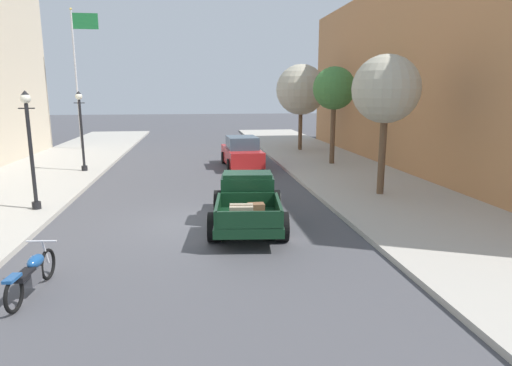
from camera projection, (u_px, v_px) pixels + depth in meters
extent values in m
plane|color=#47474C|center=(198.00, 223.00, 13.41)|extent=(140.00, 140.00, 0.00)
cube|color=#ADA89E|center=(420.00, 212.00, 14.38)|extent=(5.50, 64.00, 0.15)
cube|color=#B27A4C|center=(503.00, 76.00, 22.82)|extent=(12.00, 28.00, 9.56)
cube|color=black|center=(248.00, 209.00, 13.03)|extent=(2.28, 5.06, 0.24)
cube|color=black|center=(247.00, 189.00, 13.27)|extent=(1.67, 1.26, 0.80)
cube|color=black|center=(247.00, 174.00, 13.13)|extent=(1.53, 1.08, 0.12)
cube|color=#3D4C5B|center=(247.00, 180.00, 13.79)|extent=(1.32, 0.18, 0.44)
cube|color=black|center=(247.00, 185.00, 14.57)|extent=(1.47, 1.63, 0.52)
cube|color=silver|center=(247.00, 181.00, 15.36)|extent=(0.69, 0.17, 0.47)
cube|color=black|center=(248.00, 217.00, 11.63)|extent=(1.91, 2.27, 0.04)
cube|color=black|center=(218.00, 210.00, 11.56)|extent=(0.31, 2.10, 0.44)
cube|color=black|center=(279.00, 209.00, 11.61)|extent=(0.31, 2.10, 0.44)
cube|color=black|center=(249.00, 220.00, 10.60)|extent=(1.62, 0.25, 0.44)
cube|color=black|center=(248.00, 200.00, 12.58)|extent=(1.62, 0.25, 0.44)
cylinder|color=black|center=(220.00, 202.00, 14.35)|extent=(0.44, 0.83, 0.80)
cylinder|color=silver|center=(214.00, 202.00, 14.35)|extent=(0.08, 0.65, 0.66)
cylinder|color=silver|center=(214.00, 202.00, 14.34)|extent=(0.05, 0.24, 0.24)
cylinder|color=black|center=(274.00, 202.00, 14.41)|extent=(0.44, 0.83, 0.80)
cylinder|color=silver|center=(280.00, 202.00, 14.41)|extent=(0.08, 0.65, 0.66)
cylinder|color=silver|center=(280.00, 202.00, 14.41)|extent=(0.05, 0.24, 0.24)
cylinder|color=black|center=(215.00, 227.00, 11.71)|extent=(0.44, 0.83, 0.80)
cylinder|color=silver|center=(208.00, 227.00, 11.71)|extent=(0.08, 0.65, 0.66)
cylinder|color=silver|center=(207.00, 227.00, 11.71)|extent=(0.05, 0.24, 0.24)
cylinder|color=black|center=(282.00, 226.00, 11.77)|extent=(0.44, 0.83, 0.80)
cylinder|color=silver|center=(288.00, 226.00, 11.77)|extent=(0.08, 0.65, 0.66)
cylinder|color=silver|center=(289.00, 226.00, 11.77)|extent=(0.05, 0.24, 0.24)
cube|color=gray|center=(241.00, 213.00, 11.24)|extent=(0.64, 0.50, 0.40)
cube|color=#3D2D1E|center=(241.00, 213.00, 11.24)|extent=(0.62, 0.12, 0.42)
cube|color=brown|center=(256.00, 208.00, 11.90)|extent=(0.44, 0.33, 0.28)
torus|color=black|center=(48.00, 264.00, 9.35)|extent=(0.13, 0.67, 0.67)
torus|color=black|center=(14.00, 295.00, 7.93)|extent=(0.13, 0.67, 0.67)
cube|color=#4C4C51|center=(31.00, 277.00, 8.58)|extent=(0.28, 0.46, 0.28)
ellipsoid|color=navy|center=(35.00, 261.00, 8.78)|extent=(0.31, 0.54, 0.24)
cube|color=black|center=(24.00, 275.00, 8.31)|extent=(0.27, 0.58, 0.10)
cylinder|color=silver|center=(45.00, 252.00, 9.23)|extent=(0.07, 0.26, 0.58)
cylinder|color=silver|center=(41.00, 241.00, 9.06)|extent=(0.62, 0.10, 0.04)
cube|color=navy|center=(12.00, 278.00, 7.87)|extent=(0.22, 0.42, 0.06)
cube|color=#AD1E1E|center=(242.00, 156.00, 23.45)|extent=(1.92, 4.38, 0.80)
cube|color=#384C5B|center=(242.00, 143.00, 23.16)|extent=(1.61, 2.07, 0.64)
cylinder|color=black|center=(224.00, 158.00, 24.60)|extent=(0.25, 0.67, 0.66)
cylinder|color=black|center=(253.00, 157.00, 24.90)|extent=(0.25, 0.67, 0.66)
cylinder|color=black|center=(230.00, 165.00, 22.12)|extent=(0.25, 0.67, 0.66)
cylinder|color=black|center=(262.00, 164.00, 22.42)|extent=(0.25, 0.67, 0.66)
cylinder|color=black|center=(37.00, 205.00, 14.49)|extent=(0.28, 0.28, 0.24)
cylinder|color=black|center=(31.00, 154.00, 14.14)|extent=(0.12, 0.12, 3.20)
cylinder|color=black|center=(26.00, 108.00, 13.85)|extent=(0.50, 0.04, 0.04)
sphere|color=silver|center=(25.00, 98.00, 13.78)|extent=(0.32, 0.32, 0.32)
cone|color=black|center=(25.00, 92.00, 13.75)|extent=(0.24, 0.24, 0.14)
cylinder|color=black|center=(85.00, 168.00, 21.60)|extent=(0.28, 0.28, 0.24)
cylinder|color=black|center=(82.00, 133.00, 21.25)|extent=(0.12, 0.12, 3.20)
cylinder|color=black|center=(79.00, 103.00, 20.96)|extent=(0.50, 0.04, 0.04)
sphere|color=silver|center=(79.00, 96.00, 20.90)|extent=(0.32, 0.32, 0.32)
cone|color=black|center=(78.00, 92.00, 20.86)|extent=(0.24, 0.24, 0.14)
cylinder|color=#B2B2B7|center=(77.00, 81.00, 29.24)|extent=(0.12, 0.12, 9.00)
sphere|color=gold|center=(71.00, 9.00, 28.32)|extent=(0.16, 0.16, 0.16)
cube|color=#196633|center=(85.00, 21.00, 28.58)|extent=(1.60, 0.03, 1.00)
cylinder|color=brown|center=(382.00, 155.00, 16.42)|extent=(0.26, 0.26, 2.97)
sphere|color=#ADA893|center=(386.00, 89.00, 15.93)|extent=(2.48, 2.48, 2.48)
cylinder|color=brown|center=(333.00, 134.00, 23.52)|extent=(0.26, 0.26, 3.16)
sphere|color=#3D7538|center=(334.00, 88.00, 23.03)|extent=(2.24, 2.24, 2.24)
cylinder|color=brown|center=(300.00, 129.00, 29.28)|extent=(0.26, 0.26, 2.73)
sphere|color=#ADA893|center=(301.00, 90.00, 28.75)|extent=(3.28, 3.28, 3.28)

